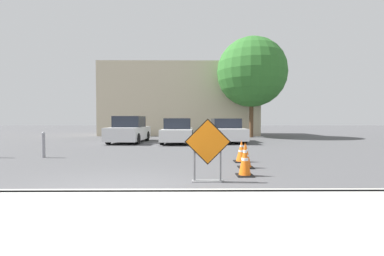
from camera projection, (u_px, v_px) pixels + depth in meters
name	position (u px, v px, depth m)	size (l,w,h in m)	color
ground_plane	(166.00, 144.00, 14.46)	(96.00, 96.00, 0.00)	#4C4C4F
sidewalk_strip	(71.00, 233.00, 2.92)	(25.00, 3.08, 0.14)	#999993
curb_lip	(112.00, 194.00, 4.46)	(25.00, 0.20, 0.14)	#999993
road_closed_sign	(208.00, 148.00, 5.62)	(1.01, 0.20, 1.40)	black
traffic_cone_nearest	(245.00, 160.00, 6.24)	(0.40, 0.40, 0.82)	black
traffic_cone_second	(246.00, 156.00, 7.28)	(0.42, 0.42, 0.69)	black
traffic_cone_third	(241.00, 151.00, 8.32)	(0.47, 0.47, 0.71)	black
parked_car_nearest	(129.00, 130.00, 15.63)	(2.01, 4.16, 1.59)	silver
parked_car_second	(178.00, 131.00, 15.39)	(1.83, 4.33, 1.46)	white
parked_car_third	(226.00, 131.00, 16.11)	(1.97, 4.57, 1.45)	white
bollard_nearest	(44.00, 144.00, 9.25)	(0.12, 0.12, 0.93)	gray
building_facade_backdrop	(180.00, 101.00, 23.83)	(13.74, 5.00, 6.30)	beige
street_tree_behind_lot	(252.00, 72.00, 19.99)	(5.41, 5.41, 7.79)	#513823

